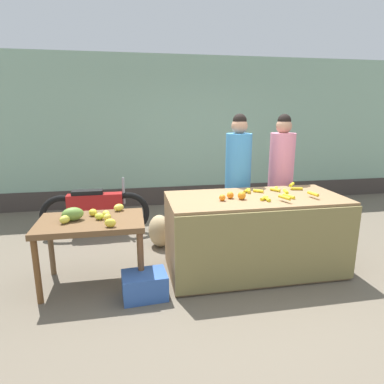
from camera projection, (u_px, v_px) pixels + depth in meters
The scene contains 12 objects.
ground_plane at pixel (228, 271), 3.91m from camera, with size 24.00×24.00×0.00m, color #665B4C.
market_wall_back at pixel (185, 134), 6.53m from camera, with size 9.68×0.23×2.86m.
fruit_stall_counter at pixel (254, 234), 3.84m from camera, with size 2.00×0.95×0.89m.
side_table_wooden at pixel (91, 228), 3.48m from camera, with size 1.09×0.70×0.73m.
banana_bunch_pile at pixel (277, 192), 3.84m from camera, with size 0.77×0.72×0.07m.
orange_pile at pixel (234, 196), 3.62m from camera, with size 0.31×0.15×0.09m.
mango_papaya_pile at pixel (85, 215), 3.46m from camera, with size 0.67×0.64×0.14m.
vendor_woman_blue_shirt at pixel (238, 182), 4.42m from camera, with size 0.34×0.34×1.81m.
vendor_woman_pink_shirt at pixel (280, 180), 4.59m from camera, with size 0.34×0.34×1.80m.
parked_motorcycle at pixel (95, 210), 4.94m from camera, with size 1.60×0.18×0.88m.
produce_crate at pixel (145, 285), 3.33m from camera, with size 0.44×0.32×0.26m, color #3359A5.
produce_sack at pixel (160, 231), 4.57m from camera, with size 0.36×0.30×0.45m, color tan.
Camera 1 is at (-1.08, -3.43, 1.84)m, focal length 30.87 mm.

